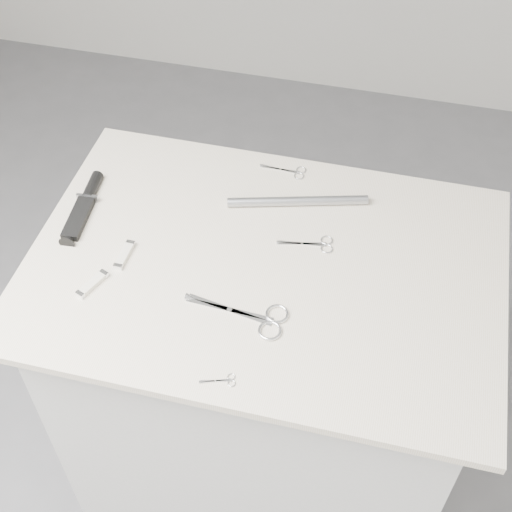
% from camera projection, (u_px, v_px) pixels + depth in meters
% --- Properties ---
extents(ground, '(4.00, 4.00, 0.01)m').
position_uv_depth(ground, '(262.00, 462.00, 2.19)').
color(ground, slate).
rests_on(ground, ground).
extents(plinth, '(0.90, 0.60, 0.90)m').
position_uv_depth(plinth, '(263.00, 383.00, 1.85)').
color(plinth, silver).
rests_on(plinth, ground).
extents(display_board, '(1.00, 0.70, 0.02)m').
position_uv_depth(display_board, '(265.00, 267.00, 1.51)').
color(display_board, beige).
rests_on(display_board, plinth).
extents(large_shears, '(0.21, 0.09, 0.01)m').
position_uv_depth(large_shears, '(258.00, 318.00, 1.40)').
color(large_shears, silver).
rests_on(large_shears, display_board).
extents(embroidery_scissors_a, '(0.12, 0.05, 0.00)m').
position_uv_depth(embroidery_scissors_a, '(316.00, 244.00, 1.54)').
color(embroidery_scissors_a, silver).
rests_on(embroidery_scissors_a, display_board).
extents(embroidery_scissors_b, '(0.11, 0.05, 0.00)m').
position_uv_depth(embroidery_scissors_b, '(291.00, 171.00, 1.69)').
color(embroidery_scissors_b, silver).
rests_on(embroidery_scissors_b, display_board).
extents(tiny_scissors, '(0.07, 0.04, 0.00)m').
position_uv_depth(tiny_scissors, '(223.00, 381.00, 1.31)').
color(tiny_scissors, silver).
rests_on(tiny_scissors, display_board).
extents(sheathed_knife, '(0.05, 0.21, 0.03)m').
position_uv_depth(sheathed_knife, '(85.00, 203.00, 1.61)').
color(sheathed_knife, black).
rests_on(sheathed_knife, display_board).
extents(pocket_knife_a, '(0.04, 0.08, 0.01)m').
position_uv_depth(pocket_knife_a, '(92.00, 284.00, 1.46)').
color(pocket_knife_a, silver).
rests_on(pocket_knife_a, display_board).
extents(pocket_knife_b, '(0.02, 0.08, 0.01)m').
position_uv_depth(pocket_knife_b, '(124.00, 255.00, 1.51)').
color(pocket_knife_b, silver).
rests_on(pocket_knife_b, display_board).
extents(metal_rail, '(0.31, 0.11, 0.02)m').
position_uv_depth(metal_rail, '(298.00, 201.00, 1.61)').
color(metal_rail, '#93959B').
rests_on(metal_rail, display_board).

